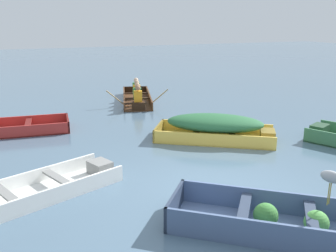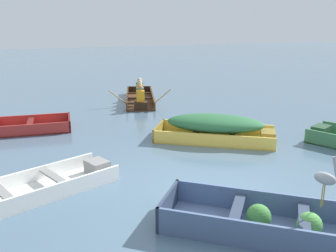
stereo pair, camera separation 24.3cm
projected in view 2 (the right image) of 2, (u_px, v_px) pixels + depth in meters
ground_plane at (213, 194)px, 6.77m from camera, size 80.00×80.00×0.00m
dinghy_slate_blue_foreground at (280, 224)px, 5.45m from camera, size 3.11×2.86×0.42m
skiff_yellow_near_moored at (216, 126)px, 9.72m from camera, size 3.20×2.74×0.68m
skiff_red_mid_moored at (7, 128)px, 10.51m from camera, size 3.28×1.54×0.33m
skiff_white_outer_moored at (37, 189)px, 6.76m from camera, size 3.32×2.04×0.30m
rowboat_dark_varnish_with_crew at (140, 97)px, 14.24m from camera, size 2.34×3.56×0.88m
heron_on_dinghy at (326, 177)px, 5.31m from camera, size 0.24×0.45×0.84m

